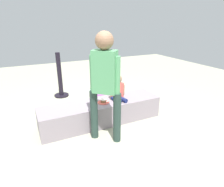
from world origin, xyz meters
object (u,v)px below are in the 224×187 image
object	(u,v)px
gift_bag	(101,91)
handbag_black_leather	(99,106)
water_bottle_near_gift	(73,111)
water_bottle_far_side	(91,93)
child_seated	(118,89)
cake_plate	(104,102)
party_cup_red	(121,102)
adult_standing	(105,79)

from	to	relation	value
gift_bag	handbag_black_leather	world-z (taller)	gift_bag
water_bottle_near_gift	water_bottle_far_side	distance (m)	1.04
gift_bag	water_bottle_near_gift	size ratio (longest dim) A/B	1.44
water_bottle_far_side	handbag_black_leather	distance (m)	0.83
child_seated	water_bottle_far_side	size ratio (longest dim) A/B	2.07
cake_plate	party_cup_red	bearing A→B (deg)	41.60
gift_bag	water_bottle_near_gift	world-z (taller)	gift_bag
adult_standing	cake_plate	distance (m)	0.80
cake_plate	party_cup_red	world-z (taller)	cake_plate
child_seated	water_bottle_far_side	bearing A→B (deg)	93.76
adult_standing	gift_bag	xyz separation A→B (m)	(0.67, 1.81, -0.89)
cake_plate	gift_bag	distance (m)	1.43
water_bottle_near_gift	gift_bag	bearing A→B (deg)	39.40
cake_plate	water_bottle_far_side	bearing A→B (deg)	80.67
child_seated	handbag_black_leather	xyz separation A→B (m)	(-0.18, 0.50, -0.52)
handbag_black_leather	party_cup_red	bearing A→B (deg)	10.47
water_bottle_near_gift	party_cup_red	bearing A→B (deg)	4.33
adult_standing	water_bottle_near_gift	distance (m)	1.43
child_seated	water_bottle_near_gift	world-z (taller)	child_seated
gift_bag	handbag_black_leather	bearing A→B (deg)	-114.43
gift_bag	handbag_black_leather	xyz separation A→B (m)	(-0.36, -0.78, -0.03)
water_bottle_near_gift	party_cup_red	xyz separation A→B (m)	(1.16, 0.09, -0.06)
adult_standing	water_bottle_near_gift	bearing A→B (deg)	103.88
gift_bag	water_bottle_near_gift	xyz separation A→B (m)	(-0.93, -0.76, -0.04)
adult_standing	water_bottle_far_side	world-z (taller)	adult_standing
water_bottle_near_gift	child_seated	bearing A→B (deg)	-34.67
cake_plate	water_bottle_far_side	size ratio (longest dim) A/B	0.96
adult_standing	party_cup_red	distance (m)	1.76
child_seated	cake_plate	world-z (taller)	child_seated
child_seated	cake_plate	distance (m)	0.36
water_bottle_far_side	party_cup_red	xyz separation A→B (m)	(0.49, -0.71, -0.06)
handbag_black_leather	water_bottle_near_gift	bearing A→B (deg)	177.89
party_cup_red	child_seated	bearing A→B (deg)	-123.74
water_bottle_near_gift	water_bottle_far_side	bearing A→B (deg)	50.25
child_seated	adult_standing	size ratio (longest dim) A/B	0.28
gift_bag	party_cup_red	bearing A→B (deg)	-70.82
adult_standing	handbag_black_leather	xyz separation A→B (m)	(0.31, 1.03, -0.92)
child_seated	water_bottle_far_side	distance (m)	1.43
adult_standing	cake_plate	size ratio (longest dim) A/B	7.60
water_bottle_far_side	gift_bag	bearing A→B (deg)	-8.88
water_bottle_far_side	cake_plate	bearing A→B (deg)	-99.33
party_cup_red	handbag_black_leather	xyz separation A→B (m)	(-0.59, -0.11, 0.06)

